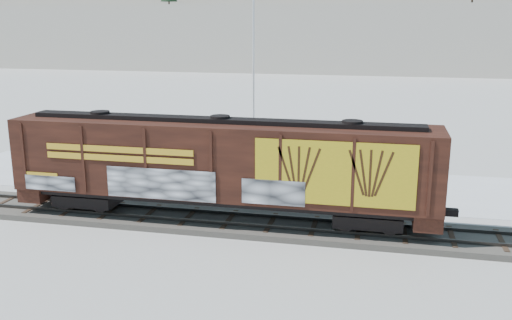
% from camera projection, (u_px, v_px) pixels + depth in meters
% --- Properties ---
extents(ground, '(500.00, 500.00, 0.00)m').
position_uv_depth(ground, '(229.00, 225.00, 26.85)').
color(ground, white).
rests_on(ground, ground).
extents(rail_track, '(50.00, 3.40, 0.43)m').
position_uv_depth(rail_track, '(229.00, 222.00, 26.81)').
color(rail_track, '#59544C').
rests_on(rail_track, ground).
extents(parking_strip, '(40.00, 8.00, 0.03)m').
position_uv_depth(parking_strip, '(262.00, 182.00, 33.95)').
color(parking_strip, white).
rests_on(parking_strip, ground).
extents(hillside, '(360.00, 110.00, 93.00)m').
position_uv_depth(hillside, '(362.00, 0.00, 155.87)').
color(hillside, white).
rests_on(hillside, ground).
extents(hopper_railcar, '(19.68, 3.06, 4.67)m').
position_uv_depth(hopper_railcar, '(221.00, 162.00, 26.19)').
color(hopper_railcar, black).
rests_on(hopper_railcar, rail_track).
extents(flagpole, '(2.30, 0.90, 12.28)m').
position_uv_depth(flagpole, '(255.00, 93.00, 38.14)').
color(flagpole, silver).
rests_on(flagpole, ground).
extents(car_silver, '(4.21, 1.93, 1.40)m').
position_uv_depth(car_silver, '(161.00, 162.00, 35.76)').
color(car_silver, '#A0A3A7').
rests_on(car_silver, parking_strip).
extents(car_white, '(4.16, 1.85, 1.33)m').
position_uv_depth(car_white, '(334.00, 172.00, 33.55)').
color(car_white, silver).
rests_on(car_white, parking_strip).
extents(car_dark, '(5.08, 3.48, 1.37)m').
position_uv_depth(car_dark, '(326.00, 175.00, 32.75)').
color(car_dark, black).
rests_on(car_dark, parking_strip).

